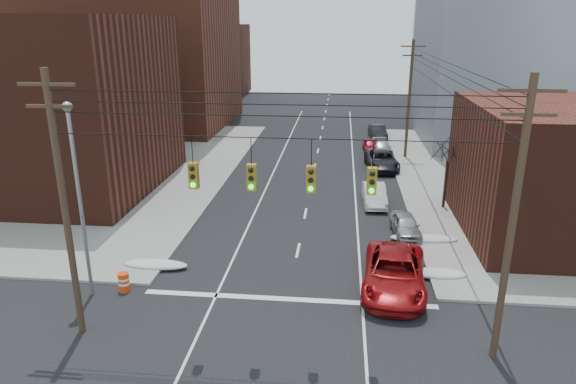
% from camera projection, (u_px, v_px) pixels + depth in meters
% --- Properties ---
extents(sidewalk_nw, '(40.00, 40.00, 0.15)m').
position_uv_depth(sidewalk_nw, '(15.00, 166.00, 46.37)').
color(sidewalk_nw, gray).
rests_on(sidewalk_nw, ground).
extents(building_brick_near, '(20.00, 16.00, 13.00)m').
position_uv_depth(building_brick_near, '(23.00, 105.00, 39.13)').
color(building_brick_near, '#461D15').
rests_on(building_brick_near, ground).
extents(building_brick_far, '(22.00, 18.00, 12.00)m').
position_uv_depth(building_brick_far, '(179.00, 61.00, 88.72)').
color(building_brick_far, '#461D15').
rests_on(building_brick_far, ground).
extents(building_office, '(22.00, 20.00, 25.00)m').
position_uv_depth(building_office, '(534.00, 22.00, 53.68)').
color(building_office, gray).
rests_on(building_office, ground).
extents(building_glass, '(20.00, 18.00, 22.00)m').
position_uv_depth(building_glass, '(486.00, 32.00, 78.48)').
color(building_glass, gray).
rests_on(building_glass, ground).
extents(utility_pole_left, '(2.20, 0.28, 11.00)m').
position_uv_depth(utility_pole_left, '(64.00, 204.00, 20.12)').
color(utility_pole_left, '#473323').
rests_on(utility_pole_left, ground).
extents(utility_pole_right, '(2.20, 0.28, 11.00)m').
position_uv_depth(utility_pole_right, '(513.00, 220.00, 18.46)').
color(utility_pole_right, '#473323').
rests_on(utility_pole_right, ground).
extents(utility_pole_far, '(2.20, 0.28, 11.00)m').
position_uv_depth(utility_pole_far, '(409.00, 98.00, 47.69)').
color(utility_pole_far, '#473323').
rests_on(utility_pole_far, ground).
extents(traffic_signals, '(17.00, 0.42, 2.02)m').
position_uv_depth(traffic_signals, '(281.00, 177.00, 18.81)').
color(traffic_signals, black).
rests_on(traffic_signals, ground).
extents(street_light, '(0.44, 0.44, 9.32)m').
position_uv_depth(street_light, '(78.00, 186.00, 23.12)').
color(street_light, gray).
rests_on(street_light, ground).
extents(bare_tree, '(2.09, 2.20, 4.93)m').
position_uv_depth(bare_tree, '(446.00, 177.00, 35.48)').
color(bare_tree, black).
rests_on(bare_tree, ground).
extents(snow_nw, '(3.50, 1.08, 0.42)m').
position_uv_depth(snow_nw, '(156.00, 264.00, 27.44)').
color(snow_nw, silver).
rests_on(snow_nw, ground).
extents(snow_ne, '(3.00, 1.08, 0.42)m').
position_uv_depth(snow_ne, '(437.00, 273.00, 26.46)').
color(snow_ne, silver).
rests_on(snow_ne, ground).
extents(snow_east_far, '(4.00, 1.08, 0.42)m').
position_uv_depth(snow_east_far, '(424.00, 238.00, 30.71)').
color(snow_east_far, silver).
rests_on(snow_east_far, ground).
extents(red_pickup, '(3.59, 6.67, 1.78)m').
position_uv_depth(red_pickup, '(394.00, 273.00, 25.06)').
color(red_pickup, maroon).
rests_on(red_pickup, ground).
extents(parked_car_a, '(1.83, 3.93, 1.30)m').
position_uv_depth(parked_car_a, '(406.00, 225.00, 31.55)').
color(parked_car_a, '#9D9EA2').
rests_on(parked_car_a, ground).
extents(parked_car_b, '(1.66, 4.43, 1.44)m').
position_uv_depth(parked_car_b, '(374.00, 195.00, 36.83)').
color(parked_car_b, silver).
rests_on(parked_car_b, ground).
extents(parked_car_c, '(3.01, 5.87, 1.58)m').
position_uv_depth(parked_car_c, '(382.00, 160.00, 45.65)').
color(parked_car_c, black).
rests_on(parked_car_c, ground).
extents(parked_car_d, '(2.04, 4.31, 1.22)m').
position_uv_depth(parked_car_d, '(382.00, 147.00, 51.14)').
color(parked_car_d, '#A9A9AE').
rests_on(parked_car_d, ground).
extents(parked_car_e, '(1.63, 3.75, 1.26)m').
position_uv_depth(parked_car_e, '(371.00, 146.00, 51.74)').
color(parked_car_e, maroon).
rests_on(parked_car_e, ground).
extents(parked_car_f, '(2.07, 4.65, 1.48)m').
position_uv_depth(parked_car_f, '(378.00, 132.00, 57.58)').
color(parked_car_f, black).
rests_on(parked_car_f, ground).
extents(lot_car_a, '(4.20, 1.90, 1.34)m').
position_uv_depth(lot_car_a, '(130.00, 168.00, 43.02)').
color(lot_car_a, silver).
rests_on(lot_car_a, sidewalk_nw).
extents(lot_car_b, '(5.50, 3.00, 1.46)m').
position_uv_depth(lot_car_b, '(152.00, 152.00, 48.28)').
color(lot_car_b, '#A7A8AC').
rests_on(lot_car_b, sidewalk_nw).
extents(lot_car_c, '(5.43, 2.28, 1.57)m').
position_uv_depth(lot_car_c, '(90.00, 163.00, 44.16)').
color(lot_car_c, black).
rests_on(lot_car_c, sidewalk_nw).
extents(lot_car_d, '(3.90, 2.15, 1.26)m').
position_uv_depth(lot_car_d, '(90.00, 171.00, 42.49)').
color(lot_car_d, silver).
rests_on(lot_car_d, sidewalk_nw).
extents(construction_barrel, '(0.72, 0.72, 0.96)m').
position_uv_depth(construction_barrel, '(124.00, 282.00, 25.02)').
color(construction_barrel, red).
rests_on(construction_barrel, ground).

